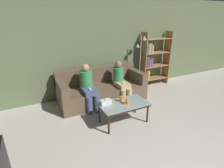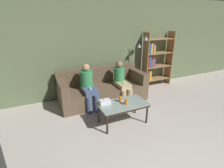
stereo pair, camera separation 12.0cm
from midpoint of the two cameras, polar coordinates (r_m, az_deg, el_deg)
wall_back at (r=4.80m, az=-5.17°, el=11.70°), size 12.00×0.06×2.60m
couch at (r=4.60m, az=-2.52°, el=-1.62°), size 2.22×0.92×0.82m
coffee_table at (r=3.57m, az=4.54°, el=-6.99°), size 0.99×0.55×0.44m
cup_near_left at (r=3.48m, az=5.64°, el=-5.87°), size 0.06×0.06×0.12m
cup_near_right at (r=3.59m, az=3.75°, el=-4.94°), size 0.07×0.07×0.12m
tissue_box at (r=3.49m, az=-1.35°, el=-5.87°), size 0.22×0.12×0.13m
game_remote at (r=3.55m, az=4.56°, el=-6.20°), size 0.04×0.15×0.02m
bookshelf at (r=5.59m, az=14.14°, el=7.60°), size 0.96×0.32×1.67m
standing_lamp at (r=5.13m, az=10.43°, el=8.33°), size 0.31×0.26×1.59m
seated_person_left_end at (r=4.17m, az=-6.98°, el=-0.47°), size 0.31×0.66×1.06m
seated_person_mid_left at (r=4.49m, az=3.80°, el=1.01°), size 0.31×0.64×1.04m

